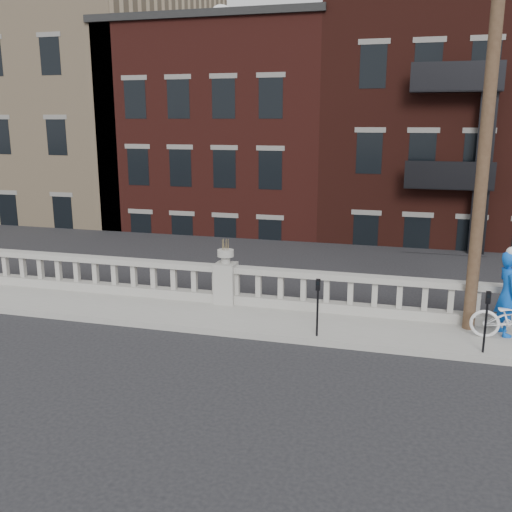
{
  "coord_description": "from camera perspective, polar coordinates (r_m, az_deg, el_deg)",
  "views": [
    {
      "loc": [
        4.68,
        -10.12,
        5.02
      ],
      "look_at": [
        1.05,
        3.2,
        1.69
      ],
      "focal_mm": 40.0,
      "sensor_mm": 36.0,
      "label": 1
    }
  ],
  "objects": [
    {
      "name": "planter_pedestal",
      "position": [
        15.41,
        -3.03,
        -2.24
      ],
      "size": [
        0.55,
        0.55,
        1.76
      ],
      "color": "gray",
      "rests_on": "sidewalk"
    },
    {
      "name": "cyclist",
      "position": [
        14.25,
        23.85,
        -3.46
      ],
      "size": [
        0.63,
        0.81,
        1.97
      ],
      "primitive_type": "imported",
      "rotation": [
        0.0,
        0.0,
        1.81
      ],
      "color": "#0C4CBC",
      "rests_on": "sidewalk"
    },
    {
      "name": "lower_level",
      "position": [
        33.5,
        8.27,
        9.33
      ],
      "size": [
        80.0,
        44.0,
        20.8
      ],
      "color": "#605E59",
      "rests_on": "ground"
    },
    {
      "name": "parking_meter_b",
      "position": [
        13.05,
        6.19,
        -4.48
      ],
      "size": [
        0.1,
        0.09,
        1.36
      ],
      "color": "black",
      "rests_on": "sidewalk"
    },
    {
      "name": "sidewalk",
      "position": [
        14.78,
        -4.15,
        -6.02
      ],
      "size": [
        32.0,
        2.2,
        0.15
      ],
      "primitive_type": "cube",
      "color": "gray",
      "rests_on": "ground"
    },
    {
      "name": "balustrade",
      "position": [
        15.46,
        -3.02,
        -2.91
      ],
      "size": [
        28.0,
        0.34,
        1.03
      ],
      "color": "gray",
      "rests_on": "sidewalk"
    },
    {
      "name": "ground",
      "position": [
        12.23,
        -8.88,
        -10.85
      ],
      "size": [
        120.0,
        120.0,
        0.0
      ],
      "primitive_type": "plane",
      "color": "black",
      "rests_on": "ground"
    },
    {
      "name": "utility_pole",
      "position": [
        13.81,
        22.21,
        13.49
      ],
      "size": [
        1.6,
        0.28,
        10.0
      ],
      "color": "#422D1E",
      "rests_on": "sidewalk"
    },
    {
      "name": "parking_meter_c",
      "position": [
        13.02,
        22.05,
        -5.47
      ],
      "size": [
        0.1,
        0.09,
        1.36
      ],
      "color": "black",
      "rests_on": "sidewalk"
    }
  ]
}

